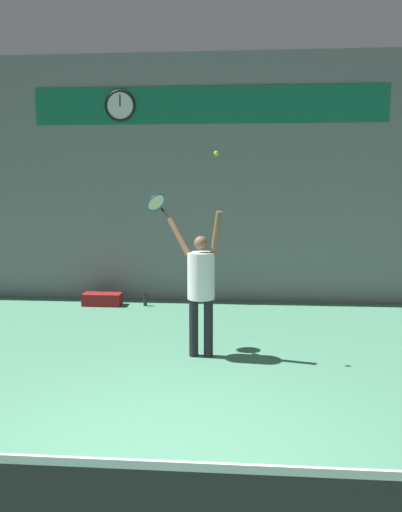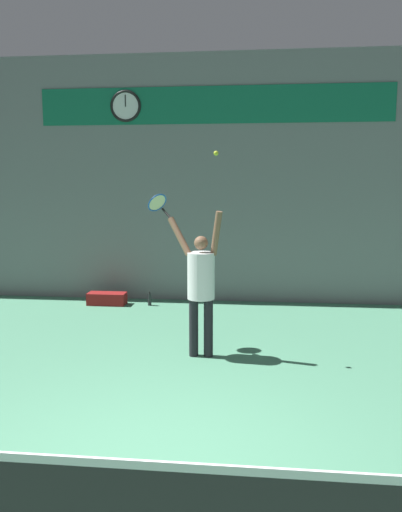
# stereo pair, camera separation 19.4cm
# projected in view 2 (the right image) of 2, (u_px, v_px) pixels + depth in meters

# --- Properties ---
(ground_plane) EXTENTS (18.00, 18.00, 0.00)m
(ground_plane) POSITION_uv_depth(u_px,v_px,m) (149.00, 477.00, 4.16)
(ground_plane) COLOR #4C8C6B
(back_wall) EXTENTS (18.00, 0.10, 5.00)m
(back_wall) POSITION_uv_depth(u_px,v_px,m) (213.00, 180.00, 10.15)
(back_wall) COLOR slate
(back_wall) RESTS_ON ground_plane
(sponsor_banner) EXTENTS (7.03, 0.02, 0.73)m
(sponsor_banner) POSITION_uv_depth(u_px,v_px,m) (213.00, 105.00, 9.88)
(sponsor_banner) COLOR #146B4C
(scoreboard_clock) EXTENTS (0.63, 0.06, 0.63)m
(scoreboard_clock) POSITION_uv_depth(u_px,v_px,m) (126.00, 106.00, 10.04)
(scoreboard_clock) COLOR white
(tennis_player) EXTENTS (0.83, 0.48, 2.06)m
(tennis_player) POSITION_uv_depth(u_px,v_px,m) (201.00, 282.00, 6.93)
(tennis_player) COLOR black
(tennis_player) RESTS_ON ground_plane
(tennis_racket) EXTENTS (0.43, 0.40, 0.36)m
(tennis_racket) POSITION_uv_depth(u_px,v_px,m) (158.00, 204.00, 7.27)
(tennis_racket) COLOR black
(tennis_ball) EXTENTS (0.06, 0.06, 0.06)m
(tennis_ball) POSITION_uv_depth(u_px,v_px,m) (216.00, 153.00, 6.59)
(tennis_ball) COLOR #CCDB2D
(water_bottle) EXTENTS (0.07, 0.07, 0.28)m
(water_bottle) POSITION_uv_depth(u_px,v_px,m) (150.00, 299.00, 10.01)
(water_bottle) COLOR #262628
(water_bottle) RESTS_ON ground_plane
(equipment_bag) EXTENTS (0.77, 0.33, 0.24)m
(equipment_bag) POSITION_uv_depth(u_px,v_px,m) (107.00, 299.00, 10.09)
(equipment_bag) COLOR maroon
(equipment_bag) RESTS_ON ground_plane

